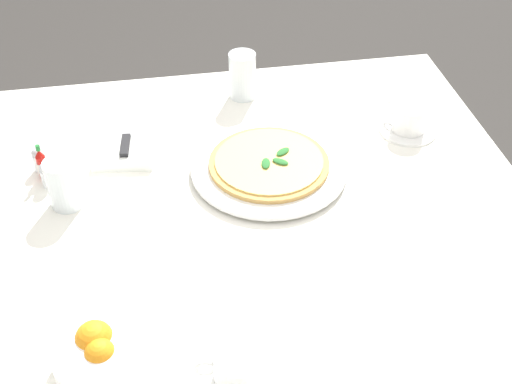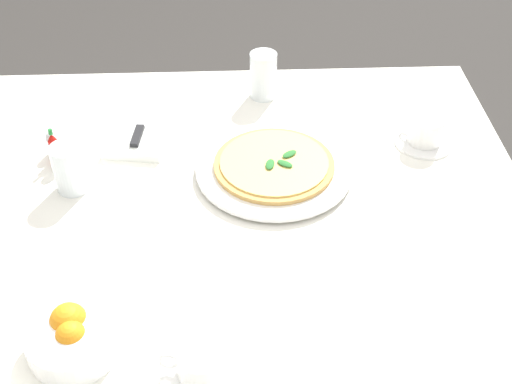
% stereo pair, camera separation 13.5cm
% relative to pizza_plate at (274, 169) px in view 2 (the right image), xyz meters
% --- Properties ---
extents(dining_table, '(1.21, 1.21, 0.73)m').
position_rel_pizza_plate_xyz_m(dining_table, '(-0.17, 0.09, -0.13)').
color(dining_table, white).
rests_on(dining_table, ground_plane).
extents(pizza_plate, '(0.33, 0.33, 0.02)m').
position_rel_pizza_plate_xyz_m(pizza_plate, '(0.00, 0.00, 0.00)').
color(pizza_plate, white).
rests_on(pizza_plate, dining_table).
extents(pizza, '(0.25, 0.25, 0.02)m').
position_rel_pizza_plate_xyz_m(pizza, '(-0.00, -0.00, 0.01)').
color(pizza, tan).
rests_on(pizza, pizza_plate).
extents(coffee_cup_left_edge, '(0.13, 0.13, 0.06)m').
position_rel_pizza_plate_xyz_m(coffee_cup_left_edge, '(-0.50, 0.14, 0.01)').
color(coffee_cup_left_edge, white).
rests_on(coffee_cup_left_edge, dining_table).
extents(coffee_cup_far_left, '(0.13, 0.13, 0.07)m').
position_rel_pizza_plate_xyz_m(coffee_cup_far_left, '(0.09, -0.34, 0.02)').
color(coffee_cup_far_left, white).
rests_on(coffee_cup_far_left, dining_table).
extents(water_glass_far_right, '(0.07, 0.07, 0.12)m').
position_rel_pizza_plate_xyz_m(water_glass_far_right, '(0.31, 0.01, 0.04)').
color(water_glass_far_right, white).
rests_on(water_glass_far_right, dining_table).
extents(water_glass_right_edge, '(0.07, 0.07, 0.10)m').
position_rel_pizza_plate_xyz_m(water_glass_right_edge, '(-0.03, 0.42, 0.03)').
color(water_glass_right_edge, white).
rests_on(water_glass_right_edge, dining_table).
extents(napkin_folded, '(0.24, 0.16, 0.02)m').
position_rel_pizza_plate_xyz_m(napkin_folded, '(0.16, 0.29, -0.00)').
color(napkin_folded, white).
rests_on(napkin_folded, dining_table).
extents(dinner_knife, '(0.20, 0.04, 0.01)m').
position_rel_pizza_plate_xyz_m(dinner_knife, '(0.16, 0.29, 0.01)').
color(dinner_knife, silver).
rests_on(dinner_knife, napkin_folded).
extents(citrus_bowl, '(0.15, 0.15, 0.07)m').
position_rel_pizza_plate_xyz_m(citrus_bowl, '(-0.44, 0.35, 0.02)').
color(citrus_bowl, white).
rests_on(citrus_bowl, dining_table).
extents(hot_sauce_bottle, '(0.02, 0.02, 0.08)m').
position_rel_pizza_plate_xyz_m(hot_sauce_bottle, '(0.06, 0.47, 0.02)').
color(hot_sauce_bottle, '#B7140F').
rests_on(hot_sauce_bottle, dining_table).
extents(salt_shaker, '(0.03, 0.03, 0.06)m').
position_rel_pizza_plate_xyz_m(salt_shaker, '(0.09, 0.48, 0.01)').
color(salt_shaker, white).
rests_on(salt_shaker, dining_table).
extents(pepper_shaker, '(0.03, 0.03, 0.06)m').
position_rel_pizza_plate_xyz_m(pepper_shaker, '(0.03, 0.46, 0.01)').
color(pepper_shaker, white).
rests_on(pepper_shaker, dining_table).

